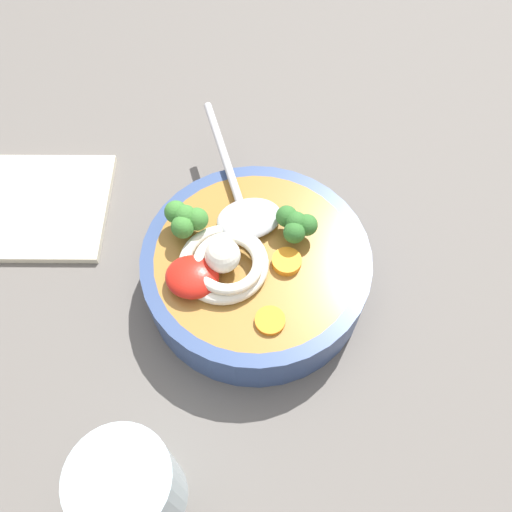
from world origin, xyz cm
name	(u,v)px	position (x,y,z in cm)	size (l,w,h in cm)	color
table_slab	(250,259)	(0.00, 0.00, 1.49)	(99.14, 99.14, 2.98)	#5B5651
soup_bowl	(256,270)	(1.19, -3.36, 5.63)	(20.77, 20.77, 5.13)	#334775
noodle_pile	(225,262)	(-1.29, -5.00, 9.20)	(8.73, 8.56, 3.51)	silver
soup_spoon	(241,207)	(-0.95, 1.18, 8.91)	(10.43, 17.00, 1.60)	#B7B7BC
chili_sauce_dollop	(192,277)	(-3.71, -6.89, 9.15)	(4.62, 4.16, 2.08)	red
broccoli_floret_rear	(296,225)	(4.31, -0.73, 10.01)	(3.83, 3.30, 3.03)	#7A9E60
broccoli_floret_beside_chili	(185,219)	(-5.42, -1.79, 10.12)	(4.07, 3.50, 3.22)	#7A9E60
carrot_slice_near_spoon	(270,320)	(3.38, -9.41, 8.33)	(2.56, 2.56, 0.44)	orange
carrot_slice_extra_a	(287,262)	(3.99, -3.68, 8.47)	(2.62, 2.62, 0.72)	orange
drinking_glass	(131,488)	(-4.52, -23.67, 7.66)	(7.22, 7.22, 9.36)	silver
folded_napkin	(31,206)	(-23.61, 1.51, 3.38)	(16.06, 13.37, 0.80)	beige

